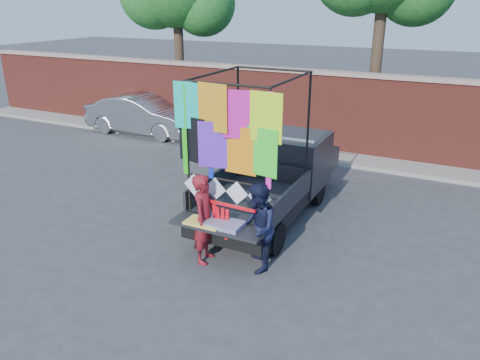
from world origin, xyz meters
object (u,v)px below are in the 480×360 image
at_px(pickup_truck, 279,174).
at_px(man, 257,228).
at_px(woman, 204,219).
at_px(sedan, 143,115).

relative_size(pickup_truck, man, 3.17).
relative_size(pickup_truck, woman, 3.06).
height_order(pickup_truck, man, pickup_truck).
distance_m(pickup_truck, sedan, 8.06).
height_order(pickup_truck, woman, pickup_truck).
distance_m(pickup_truck, woman, 2.92).
bearing_deg(man, woman, -108.24).
bearing_deg(sedan, man, -131.78).
xyz_separation_m(pickup_truck, woman, (-0.30, -2.91, 0.03)).
bearing_deg(pickup_truck, woman, -95.91).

